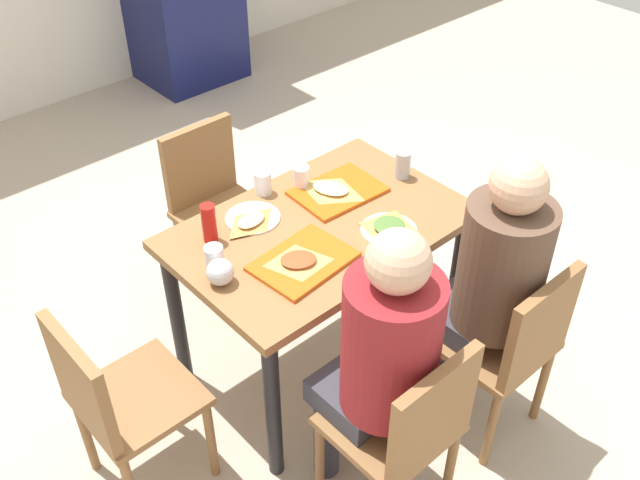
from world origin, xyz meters
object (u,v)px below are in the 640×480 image
(chair_left_end, at_px, (115,399))
(soda_can, at_px, (403,165))
(tray_red_far, at_px, (338,191))
(pizza_slice_d, at_px, (389,227))
(plastic_cup_a, at_px, (263,183))
(tray_red_near, at_px, (303,261))
(chair_near_right, at_px, (512,343))
(plastic_cup_b, at_px, (385,250))
(person_in_red, at_px, (381,354))
(condiment_bottle, at_px, (209,223))
(paper_plate_center, at_px, (253,218))
(chair_near_left, at_px, (407,427))
(pizza_slice_c, at_px, (251,221))
(chair_far_side, at_px, (214,199))
(paper_plate_near_edge, at_px, (389,230))
(pizza_slice_a, at_px, (299,261))
(pizza_slice_b, at_px, (331,189))
(main_table, at_px, (320,246))
(plastic_cup_d, at_px, (301,177))
(person_in_brown_jacket, at_px, (491,275))
(plastic_cup_c, at_px, (214,258))
(foil_bundle, at_px, (220,272))

(chair_left_end, bearing_deg, soda_can, 0.75)
(chair_left_end, relative_size, tray_red_far, 2.38)
(pizza_slice_d, bearing_deg, plastic_cup_a, 111.35)
(tray_red_near, xyz_separation_m, tray_red_far, (0.40, 0.25, 0.00))
(chair_near_right, relative_size, soda_can, 7.02)
(pizza_slice_d, xyz_separation_m, plastic_cup_b, (-0.15, -0.12, 0.03))
(person_in_red, bearing_deg, condiment_bottle, 95.96)
(tray_red_near, distance_m, paper_plate_center, 0.34)
(chair_near_left, bearing_deg, pizza_slice_c, 84.76)
(person_in_red, xyz_separation_m, plastic_cup_a, (0.26, 0.94, 0.08))
(chair_near_right, distance_m, soda_can, 0.87)
(chair_near_right, distance_m, chair_far_side, 1.55)
(person_in_red, xyz_separation_m, paper_plate_near_edge, (0.46, 0.41, 0.03))
(pizza_slice_d, bearing_deg, tray_red_far, 85.56)
(paper_plate_center, relative_size, plastic_cup_b, 2.20)
(tray_red_far, bearing_deg, pizza_slice_a, -149.95)
(tray_red_near, bearing_deg, pizza_slice_b, 34.62)
(main_table, bearing_deg, pizza_slice_b, 36.18)
(paper_plate_near_edge, distance_m, plastic_cup_a, 0.57)
(pizza_slice_b, xyz_separation_m, pizza_slice_c, (-0.38, 0.05, -0.01))
(main_table, relative_size, tray_red_far, 3.21)
(paper_plate_near_edge, xyz_separation_m, pizza_slice_b, (-0.00, 0.33, 0.02))
(chair_near_right, height_order, paper_plate_center, chair_near_right)
(plastic_cup_d, bearing_deg, main_table, -115.15)
(plastic_cup_d, bearing_deg, pizza_slice_c, -168.42)
(person_in_brown_jacket, relative_size, tray_red_near, 3.52)
(chair_far_side, relative_size, soda_can, 7.02)
(chair_near_left, bearing_deg, soda_can, 45.04)
(chair_far_side, relative_size, pizza_slice_d, 3.51)
(plastic_cup_c, height_order, foil_bundle, same)
(tray_red_near, xyz_separation_m, paper_plate_near_edge, (0.38, -0.08, -0.00))
(chair_left_end, distance_m, pizza_slice_c, 0.83)
(paper_plate_center, bearing_deg, main_table, -50.23)
(pizza_slice_c, height_order, condiment_bottle, condiment_bottle)
(chair_far_side, height_order, plastic_cup_a, plastic_cup_a)
(pizza_slice_a, bearing_deg, chair_near_right, -50.66)
(main_table, bearing_deg, soda_can, 2.21)
(tray_red_near, relative_size, tray_red_far, 1.00)
(pizza_slice_d, xyz_separation_m, foil_bundle, (-0.67, 0.19, 0.03))
(person_in_red, height_order, plastic_cup_b, person_in_red)
(tray_red_far, height_order, foil_bundle, foil_bundle)
(main_table, relative_size, chair_near_right, 1.35)
(chair_near_left, height_order, pizza_slice_d, chair_near_left)
(chair_near_right, xyz_separation_m, paper_plate_center, (-0.46, 0.97, 0.28))
(tray_red_far, distance_m, paper_plate_near_edge, 0.32)
(pizza_slice_b, relative_size, pizza_slice_c, 1.30)
(plastic_cup_c, bearing_deg, plastic_cup_b, -37.64)
(tray_red_far, relative_size, foil_bundle, 3.60)
(paper_plate_center, bearing_deg, chair_near_right, -64.53)
(chair_far_side, height_order, plastic_cup_d, plastic_cup_d)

